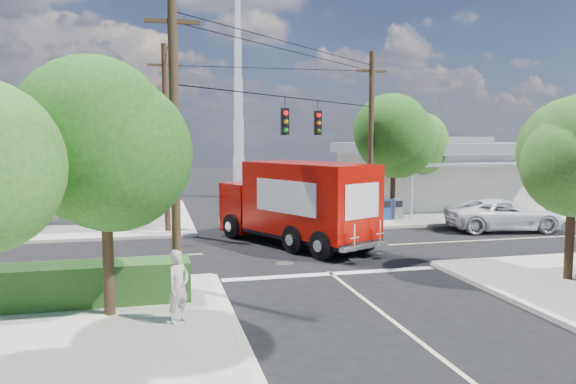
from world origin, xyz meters
name	(u,v)px	position (x,y,z in m)	size (l,w,h in m)	color
ground	(299,249)	(0.00, 0.00, 0.00)	(120.00, 120.00, 0.00)	black
sidewalk_ne	(419,208)	(10.88, 10.88, 0.07)	(14.12, 14.12, 0.14)	#A6A196
sidewalk_nw	(61,219)	(-10.88, 10.88, 0.07)	(14.12, 14.12, 0.14)	#A6A196
road_markings	(309,257)	(0.00, -1.47, 0.01)	(32.00, 32.00, 0.01)	beige
building_ne	(434,172)	(12.50, 11.97, 2.32)	(11.80, 10.20, 4.50)	silver
building_nw	(43,179)	(-12.00, 12.46, 2.22)	(10.80, 10.20, 4.30)	beige
radio_tower	(238,123)	(0.50, 20.00, 5.64)	(0.80, 0.80, 17.00)	silver
tree_sw_front	(105,150)	(-6.99, -7.54, 4.33)	(3.88, 3.78, 6.03)	#422D1C
tree_ne_front	(394,135)	(7.21, 6.76, 4.77)	(4.21, 4.14, 6.66)	#422D1C
tree_ne_back	(419,144)	(9.81, 8.96, 4.19)	(3.77, 3.66, 5.82)	#422D1C
tree_se	(575,157)	(7.01, -7.24, 4.04)	(3.67, 3.54, 5.62)	#422D1C
palm_nw_front	(118,129)	(-7.50, 7.50, 5.04)	(3.01, 3.08, 5.59)	#422D1C
palm_nw_back	(80,136)	(-9.50, 9.00, 4.67)	(3.01, 3.08, 5.19)	#422D1C
utility_poles	(254,136)	(-1.58, 1.60, 4.67)	(12.00, 10.68, 9.00)	#473321
picket_fence	(85,277)	(-7.80, -5.60, 0.68)	(5.94, 0.06, 1.00)	silver
hedge_sw	(74,284)	(-8.00, -6.40, 0.69)	(6.20, 1.20, 1.10)	#1A4115
vending_boxes	(385,209)	(6.50, 6.20, 0.69)	(1.90, 0.50, 1.10)	red
delivery_truck	(297,203)	(0.11, 0.86, 1.82)	(5.86, 8.47, 3.58)	black
parked_car	(504,215)	(11.09, 2.11, 0.78)	(2.58, 5.60, 1.56)	silver
pedestrian	(178,286)	(-5.30, -8.60, 1.04)	(0.66, 0.43, 1.80)	beige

